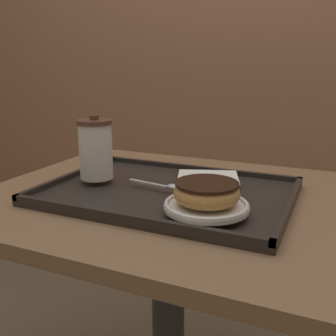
# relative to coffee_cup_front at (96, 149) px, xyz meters

# --- Properties ---
(wall_behind) EXTENTS (8.00, 0.05, 2.40)m
(wall_behind) POSITION_rel_coffee_cup_front_xyz_m (0.17, 1.13, 0.37)
(wall_behind) COLOR #9E6B4C
(wall_behind) RESTS_ON ground_plane
(cafe_table) EXTENTS (0.82, 0.69, 0.73)m
(cafe_table) POSITION_rel_coffee_cup_front_xyz_m (0.17, 0.03, -0.27)
(cafe_table) COLOR #846042
(cafe_table) RESTS_ON ground_plane
(serving_tray) EXTENTS (0.53, 0.38, 0.02)m
(serving_tray) POSITION_rel_coffee_cup_front_xyz_m (0.18, 0.01, -0.09)
(serving_tray) COLOR #282321
(serving_tray) RESTS_ON cafe_table
(napkin_paper) EXTENTS (0.17, 0.16, 0.00)m
(napkin_paper) POSITION_rel_coffee_cup_front_xyz_m (0.24, 0.11, -0.07)
(napkin_paper) COLOR white
(napkin_paper) RESTS_ON serving_tray
(coffee_cup_front) EXTENTS (0.08, 0.08, 0.15)m
(coffee_cup_front) POSITION_rel_coffee_cup_front_xyz_m (0.00, 0.00, 0.00)
(coffee_cup_front) COLOR white
(coffee_cup_front) RESTS_ON serving_tray
(plate_with_chocolate_donut) EXTENTS (0.16, 0.16, 0.01)m
(plate_with_chocolate_donut) POSITION_rel_coffee_cup_front_xyz_m (0.30, -0.09, -0.06)
(plate_with_chocolate_donut) COLOR white
(plate_with_chocolate_donut) RESTS_ON serving_tray
(donut_chocolate_glazed) EXTENTS (0.12, 0.12, 0.04)m
(donut_chocolate_glazed) POSITION_rel_coffee_cup_front_xyz_m (0.30, -0.09, -0.04)
(donut_chocolate_glazed) COLOR tan
(donut_chocolate_glazed) RESTS_ON plate_with_chocolate_donut
(spoon) EXTENTS (0.14, 0.04, 0.01)m
(spoon) POSITION_rel_coffee_cup_front_xyz_m (0.18, -0.00, -0.07)
(spoon) COLOR silver
(spoon) RESTS_ON serving_tray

